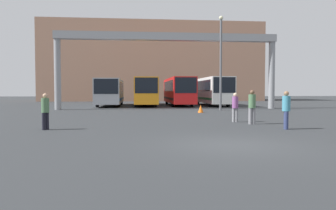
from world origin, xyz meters
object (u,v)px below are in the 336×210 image
at_px(bus_slot_3, 212,90).
at_px(pedestrian_far_center, 252,106).
at_px(pedestrian_near_center, 45,111).
at_px(traffic_cone, 201,109).
at_px(bus_slot_0, 110,91).
at_px(bus_slot_2, 178,90).
at_px(pedestrian_mid_right, 235,107).
at_px(pedestrian_mid_left, 286,109).
at_px(bus_slot_1, 145,90).
at_px(lamp_post, 221,59).

bearing_deg(bus_slot_3, pedestrian_far_center, -97.86).
xyz_separation_m(pedestrian_near_center, traffic_cone, (9.07, 10.71, -0.55)).
height_order(pedestrian_far_center, traffic_cone, pedestrian_far_center).
bearing_deg(bus_slot_3, bus_slot_0, -179.56).
relative_size(bus_slot_2, pedestrian_near_center, 7.54).
xyz_separation_m(pedestrian_mid_right, pedestrian_far_center, (0.52, -1.21, 0.08)).
height_order(bus_slot_3, pedestrian_mid_left, bus_slot_3).
height_order(bus_slot_3, pedestrian_mid_right, bus_slot_3).
relative_size(pedestrian_near_center, pedestrian_mid_left, 0.94).
height_order(bus_slot_1, pedestrian_near_center, bus_slot_1).
distance_m(pedestrian_near_center, pedestrian_far_center, 10.02).
bearing_deg(pedestrian_mid_right, lamp_post, -85.12).
bearing_deg(bus_slot_3, pedestrian_near_center, -118.83).
relative_size(bus_slot_3, lamp_post, 1.36).
bearing_deg(pedestrian_mid_right, traffic_cone, -72.15).
xyz_separation_m(traffic_cone, lamp_post, (2.39, 3.00, 4.23)).
distance_m(bus_slot_2, traffic_cone, 13.28).
distance_m(bus_slot_2, pedestrian_far_center, 22.43).
bearing_deg(pedestrian_near_center, bus_slot_1, -154.08).
height_order(bus_slot_3, lamp_post, lamp_post).
xyz_separation_m(bus_slot_1, bus_slot_2, (3.98, -0.13, 0.02)).
bearing_deg(pedestrian_far_center, bus_slot_1, 102.07).
xyz_separation_m(bus_slot_2, pedestrian_far_center, (0.93, -22.40, -0.91)).
bearing_deg(bus_slot_0, pedestrian_far_center, -67.95).
relative_size(bus_slot_3, pedestrian_mid_right, 7.06).
bearing_deg(lamp_post, pedestrian_near_center, -129.90).
distance_m(bus_slot_0, traffic_cone, 15.14).
bearing_deg(pedestrian_near_center, traffic_cone, 177.41).
height_order(bus_slot_0, bus_slot_1, bus_slot_1).
height_order(bus_slot_1, traffic_cone, bus_slot_1).
relative_size(bus_slot_0, traffic_cone, 18.51).
relative_size(pedestrian_mid_right, traffic_cone, 2.66).
bearing_deg(bus_slot_3, lamp_post, -98.64).
xyz_separation_m(bus_slot_1, pedestrian_mid_left, (5.64, -24.86, -0.92)).
height_order(bus_slot_0, traffic_cone, bus_slot_0).
bearing_deg(pedestrian_mid_left, pedestrian_near_center, -75.37).
distance_m(bus_slot_3, lamp_post, 10.30).
distance_m(bus_slot_0, bus_slot_3, 11.93).
height_order(pedestrian_near_center, traffic_cone, pedestrian_near_center).
bearing_deg(bus_slot_3, pedestrian_mid_right, -99.69).
relative_size(bus_slot_3, traffic_cone, 18.81).
bearing_deg(bus_slot_1, lamp_post, -57.96).
bearing_deg(bus_slot_1, traffic_cone, -73.01).
height_order(bus_slot_1, lamp_post, lamp_post).
relative_size(pedestrian_far_center, lamp_post, 0.21).
relative_size(bus_slot_0, pedestrian_mid_right, 6.94).
relative_size(bus_slot_1, bus_slot_2, 1.02).
relative_size(pedestrian_near_center, pedestrian_far_center, 0.91).
relative_size(bus_slot_3, pedestrian_mid_left, 6.66).
bearing_deg(bus_slot_1, pedestrian_mid_left, -77.22).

